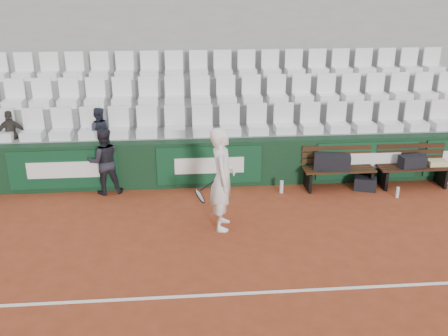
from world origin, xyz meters
The scene contains 22 objects.
ground centered at (0.00, 0.00, 0.00)m, with size 80.00×80.00×0.00m, color #943C21.
court_baseline centered at (0.00, 0.00, 0.00)m, with size 18.00×0.06×0.01m, color white.
back_barrier centered at (0.07, 3.99, 0.50)m, with size 18.00×0.34×1.00m.
grandstand_tier_front centered at (0.00, 4.62, 0.50)m, with size 18.00×0.95×1.00m, color gray.
grandstand_tier_mid centered at (0.00, 5.58, 0.72)m, with size 18.00×0.95×1.45m, color gray.
grandstand_tier_back centered at (0.00, 6.53, 0.95)m, with size 18.00×0.95×1.90m, color gray.
grandstand_rear_wall centered at (0.00, 7.15, 2.20)m, with size 18.00×0.30×4.40m, color #959592.
seat_row_front centered at (0.00, 4.45, 1.31)m, with size 11.90×0.44×0.63m, color white.
seat_row_mid centered at (0.00, 5.40, 1.77)m, with size 11.90×0.44×0.63m, color white.
seat_row_back centered at (0.00, 6.35, 2.21)m, with size 11.90×0.44×0.63m, color white.
bench_left centered at (2.52, 3.59, 0.23)m, with size 1.50×0.56×0.45m, color #362010.
bench_right centered at (4.13, 3.58, 0.23)m, with size 1.50×0.56×0.45m, color black.
sports_bag_left centered at (2.35, 3.57, 0.61)m, with size 0.74×0.32×0.32m, color black.
sports_bag_right centered at (4.07, 3.54, 0.58)m, with size 0.55×0.26×0.26m, color black.
towel centered at (4.66, 3.61, 0.50)m, with size 0.39×0.28×0.11m, color #D3C488.
sports_bag_ground centered at (3.07, 3.45, 0.14)m, with size 0.45×0.27×0.27m, color black.
water_bottle_near centered at (1.28, 3.45, 0.13)m, with size 0.08×0.08×0.27m, color silver.
water_bottle_far centered at (3.59, 3.01, 0.11)m, with size 0.06×0.06×0.23m, color silver.
tennis_player centered at (-0.07, 2.06, 0.93)m, with size 0.75×0.72×1.86m.
ball_kid centered at (-2.35, 3.76, 0.70)m, with size 0.68×0.53×1.40m, color black.
spectator_b centered at (-4.35, 4.50, 1.53)m, with size 0.62×0.26×1.06m, color #2F2B26.
spectator_c centered at (-2.52, 4.50, 1.54)m, with size 0.53×0.41×1.09m, color #212632.
Camera 1 is at (-0.72, -5.93, 4.24)m, focal length 40.00 mm.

